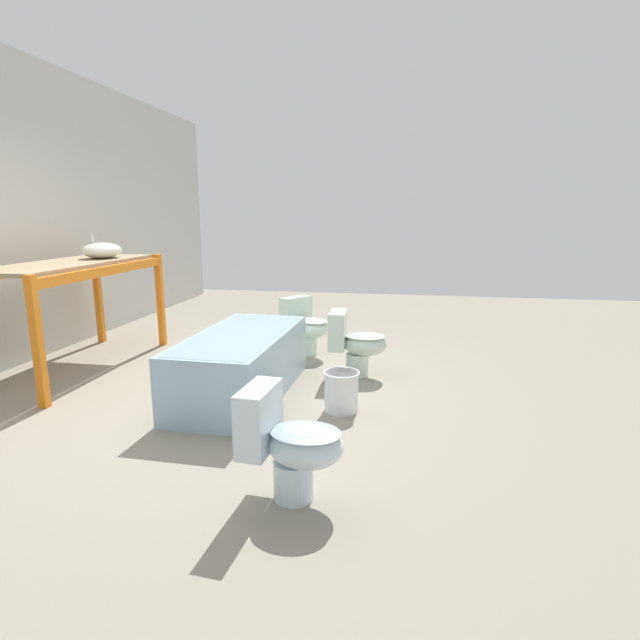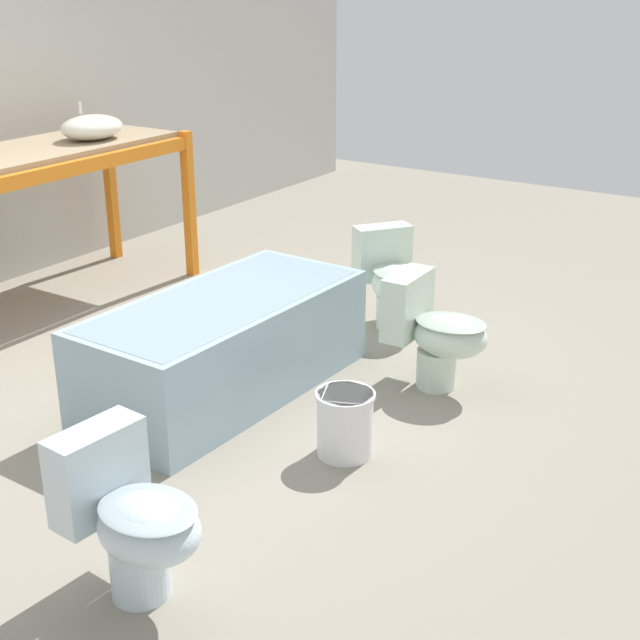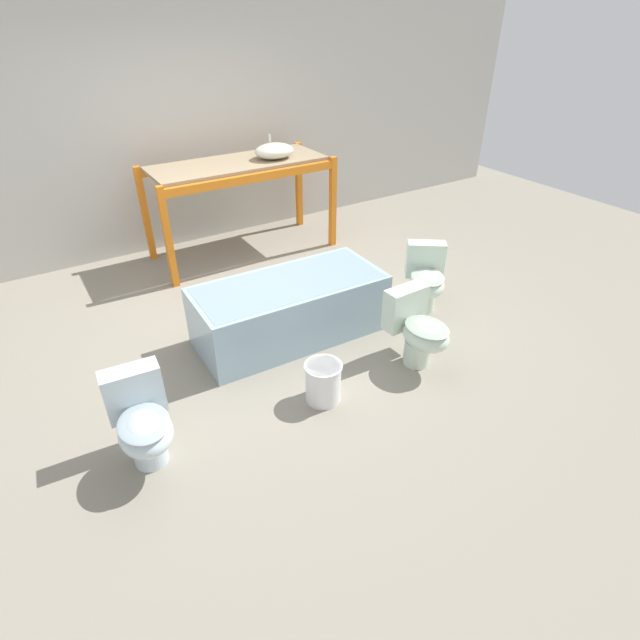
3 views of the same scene
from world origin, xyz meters
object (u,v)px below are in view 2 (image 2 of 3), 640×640
at_px(toilet_near, 435,331).
at_px(bucket_white, 345,422).
at_px(sink_basin, 92,127).
at_px(bathtub_main, 225,339).
at_px(toilet_extra, 393,278).
at_px(toilet_far, 131,516).

bearing_deg(toilet_near, bucket_white, 177.45).
bearing_deg(bucket_white, sink_basin, 68.34).
xyz_separation_m(bathtub_main, toilet_extra, (1.35, -0.30, 0.02)).
xyz_separation_m(toilet_near, toilet_extra, (0.67, 0.63, 0.00)).
bearing_deg(sink_basin, toilet_extra, -76.56).
distance_m(bathtub_main, bucket_white, 0.95).
xyz_separation_m(bathtub_main, bucket_white, (-0.23, -0.91, -0.14)).
bearing_deg(toilet_near, sink_basin, 85.00).
bearing_deg(sink_basin, bathtub_main, -115.19).
distance_m(bathtub_main, toilet_far, 1.73).
bearing_deg(toilet_far, bucket_white, -0.47).
xyz_separation_m(toilet_far, bucket_white, (1.31, -0.12, -0.16)).
distance_m(toilet_far, toilet_extra, 2.93).
distance_m(toilet_far, bucket_white, 1.32).
relative_size(bathtub_main, bucket_white, 5.27).
relative_size(bathtub_main, toilet_near, 2.69).
bearing_deg(bathtub_main, bucket_white, -102.40).
distance_m(sink_basin, bucket_white, 3.10).
relative_size(bathtub_main, toilet_extra, 2.62).
height_order(toilet_extra, bucket_white, toilet_extra).
bearing_deg(toilet_extra, sink_basin, 139.90).
bearing_deg(bathtub_main, toilet_extra, -10.69).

